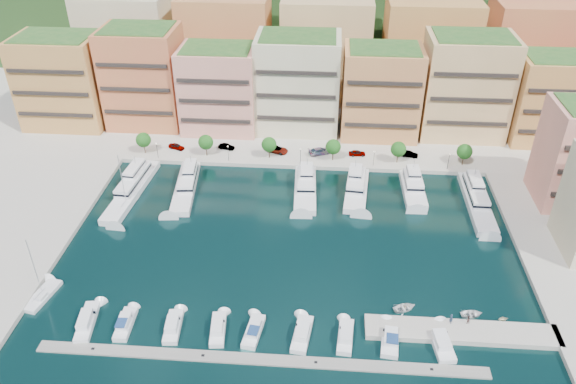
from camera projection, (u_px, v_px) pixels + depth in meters
name	position (u px, v px, depth m)	size (l,w,h in m)	color
ground	(291.00, 244.00, 113.86)	(400.00, 400.00, 0.00)	black
north_quay	(306.00, 114.00, 165.78)	(220.00, 64.00, 2.00)	#9E998E
hillside	(313.00, 59.00, 205.98)	(240.00, 40.00, 58.00)	black
south_pontoon	(259.00, 360.00, 88.92)	(72.00, 2.20, 0.35)	gray
finger_pier	(461.00, 334.00, 93.51)	(32.00, 5.00, 2.00)	#9E998E
apartment_0	(63.00, 81.00, 152.72)	(22.00, 16.50, 24.80)	#C18B46
apartment_1	(144.00, 77.00, 152.44)	(20.00, 16.50, 26.80)	#BA733E
apartment_2	(219.00, 89.00, 150.51)	(20.00, 15.50, 22.80)	#DF907C
apartment_3	(298.00, 83.00, 150.03)	(22.00, 16.50, 25.80)	beige
apartment_4	(381.00, 92.00, 147.49)	(20.00, 15.50, 23.80)	#C7874A
apartment_5	(465.00, 86.00, 146.94)	(22.00, 16.50, 26.80)	#DCAF74
apartment_6	(552.00, 99.00, 144.95)	(20.00, 15.50, 22.80)	#C18B46
backblock_0	(129.00, 44.00, 170.66)	(26.00, 18.00, 30.00)	beige
backblock_1	(226.00, 46.00, 168.74)	(26.00, 18.00, 30.00)	#C7874A
backblock_2	(326.00, 49.00, 166.82)	(26.00, 18.00, 30.00)	#DCAF74
backblock_3	(428.00, 51.00, 164.91)	(26.00, 18.00, 30.00)	#C18B46
backblock_4	(532.00, 54.00, 162.99)	(26.00, 18.00, 30.00)	#BA733E
tree_0	(143.00, 140.00, 141.89)	(3.80, 3.80, 5.65)	#473323
tree_1	(206.00, 142.00, 140.87)	(3.80, 3.80, 5.65)	#473323
tree_2	(269.00, 145.00, 139.85)	(3.80, 3.80, 5.65)	#473323
tree_3	(333.00, 147.00, 138.82)	(3.80, 3.80, 5.65)	#473323
tree_4	(398.00, 149.00, 137.80)	(3.80, 3.80, 5.65)	#473323
tree_5	(465.00, 152.00, 136.78)	(3.80, 3.80, 5.65)	#473323
lamppost_0	(157.00, 148.00, 140.21)	(0.30, 0.30, 4.20)	black
lamppost_1	(228.00, 151.00, 139.06)	(0.30, 0.30, 4.20)	black
lamppost_2	(300.00, 153.00, 137.91)	(0.30, 0.30, 4.20)	black
lamppost_3	(374.00, 156.00, 136.76)	(0.30, 0.30, 4.20)	black
lamppost_4	(449.00, 159.00, 135.61)	(0.30, 0.30, 4.20)	black
yacht_0	(133.00, 187.00, 129.89)	(6.33, 26.42, 7.30)	silver
yacht_1	(186.00, 185.00, 130.82)	(6.55, 22.08, 7.30)	silver
yacht_3	(305.00, 186.00, 130.09)	(5.68, 19.16, 7.30)	silver
yacht_4	(357.00, 188.00, 129.73)	(6.44, 18.37, 7.30)	silver
yacht_5	(413.00, 187.00, 129.92)	(5.03, 15.38, 7.30)	silver
yacht_6	(476.00, 199.00, 125.73)	(4.65, 23.94, 7.30)	silver
cruiser_0	(87.00, 322.00, 95.07)	(3.69, 9.42, 2.55)	white
cruiser_1	(125.00, 324.00, 94.63)	(2.62, 7.43, 2.66)	white
cruiser_2	(173.00, 327.00, 94.14)	(3.07, 7.56, 2.55)	white
cruiser_3	(218.00, 329.00, 93.65)	(3.12, 7.58, 2.55)	white
cruiser_4	(254.00, 331.00, 93.24)	(3.37, 7.57, 2.66)	white
cruiser_5	(302.00, 334.00, 92.74)	(3.58, 8.23, 2.55)	white
cruiser_6	(345.00, 337.00, 92.29)	(2.99, 7.56, 2.55)	white
cruiser_7	(390.00, 339.00, 91.80)	(3.51, 7.82, 2.66)	white
cruiser_8	(441.00, 342.00, 91.29)	(3.88, 8.57, 2.55)	white
sailboat_0	(42.00, 296.00, 100.64)	(4.38, 8.74, 13.20)	silver
sailboat_2	(126.00, 205.00, 125.12)	(3.67, 8.59, 13.20)	silver
tender_1	(406.00, 305.00, 98.72)	(1.24, 1.44, 0.76)	beige
tender_0	(405.00, 308.00, 98.07)	(2.97, 4.15, 0.86)	white
tender_2	(472.00, 314.00, 96.83)	(2.76, 3.86, 0.80)	silver
tender_3	(503.00, 319.00, 95.84)	(1.50, 1.74, 0.92)	beige
car_0	(176.00, 146.00, 145.37)	(1.72, 4.26, 1.45)	gray
car_1	(226.00, 147.00, 145.29)	(1.46, 4.19, 1.38)	gray
car_2	(277.00, 149.00, 143.88)	(2.65, 5.75, 1.60)	gray
car_3	(320.00, 151.00, 143.02)	(2.38, 5.84, 1.70)	gray
car_4	(357.00, 153.00, 142.42)	(1.70, 4.22, 1.44)	gray
car_5	(409.00, 154.00, 141.89)	(1.50, 4.30, 1.42)	gray
person_0	(451.00, 319.00, 93.77)	(0.72, 0.47, 1.97)	#243148
person_1	(468.00, 320.00, 93.87)	(0.75, 0.58, 1.54)	#4C302D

